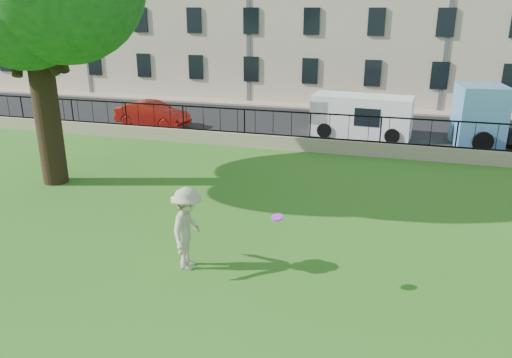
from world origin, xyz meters
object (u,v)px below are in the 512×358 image
(man, at_px, (187,229))
(red_sedan, at_px, (152,114))
(white_van, at_px, (361,116))
(frisbee, at_px, (277,217))

(man, height_order, red_sedan, man)
(man, height_order, white_van, man)
(red_sedan, bearing_deg, man, -142.24)
(red_sedan, bearing_deg, white_van, -77.22)
(man, height_order, frisbee, man)
(red_sedan, relative_size, white_van, 0.85)
(frisbee, xyz_separation_m, red_sedan, (-10.16, 13.86, -1.09))
(man, relative_size, white_van, 0.43)
(man, relative_size, frisbee, 7.62)
(red_sedan, xyz_separation_m, white_van, (10.79, 0.99, 0.34))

